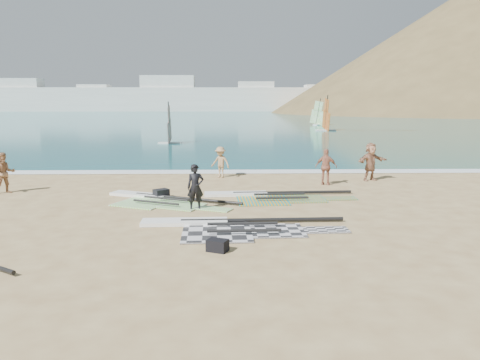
{
  "coord_description": "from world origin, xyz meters",
  "views": [
    {
      "loc": [
        0.88,
        -12.87,
        3.9
      ],
      "look_at": [
        1.26,
        4.0,
        1.0
      ],
      "focal_mm": 35.0,
      "sensor_mm": 36.0,
      "label": 1
    }
  ],
  "objects_px": {
    "rig_orange": "(267,196)",
    "beachgoer_left": "(5,173)",
    "beachgoer_right": "(371,162)",
    "rig_green": "(157,200)",
    "rig_grey": "(226,226)",
    "gear_bag_near": "(161,194)",
    "beachgoer_back": "(326,167)",
    "beachgoer_mid": "(220,162)",
    "person_wetsuit": "(195,187)",
    "gear_bag_far": "(218,245)"
  },
  "relations": [
    {
      "from": "rig_orange",
      "to": "gear_bag_far",
      "type": "relative_size",
      "value": 11.8
    },
    {
      "from": "rig_grey",
      "to": "beachgoer_left",
      "type": "bearing_deg",
      "value": 146.86
    },
    {
      "from": "rig_grey",
      "to": "gear_bag_near",
      "type": "xyz_separation_m",
      "value": [
        -2.64,
        4.53,
        0.13
      ]
    },
    {
      "from": "person_wetsuit",
      "to": "beachgoer_mid",
      "type": "bearing_deg",
      "value": 72.33
    },
    {
      "from": "beachgoer_back",
      "to": "rig_green",
      "type": "bearing_deg",
      "value": 41.71
    },
    {
      "from": "rig_green",
      "to": "person_wetsuit",
      "type": "relative_size",
      "value": 3.3
    },
    {
      "from": "beachgoer_mid",
      "to": "beachgoer_back",
      "type": "relative_size",
      "value": 0.94
    },
    {
      "from": "rig_orange",
      "to": "beachgoer_left",
      "type": "relative_size",
      "value": 3.54
    },
    {
      "from": "beachgoer_right",
      "to": "beachgoer_left",
      "type": "bearing_deg",
      "value": 164.07
    },
    {
      "from": "gear_bag_near",
      "to": "beachgoer_back",
      "type": "xyz_separation_m",
      "value": [
        7.22,
        2.82,
        0.66
      ]
    },
    {
      "from": "rig_green",
      "to": "gear_bag_near",
      "type": "height_order",
      "value": "gear_bag_near"
    },
    {
      "from": "rig_green",
      "to": "beachgoer_mid",
      "type": "relative_size",
      "value": 3.48
    },
    {
      "from": "rig_green",
      "to": "beachgoer_right",
      "type": "relative_size",
      "value": 2.93
    },
    {
      "from": "rig_grey",
      "to": "person_wetsuit",
      "type": "relative_size",
      "value": 3.92
    },
    {
      "from": "rig_green",
      "to": "beachgoer_mid",
      "type": "xyz_separation_m",
      "value": [
        2.39,
        5.6,
        0.74
      ]
    },
    {
      "from": "person_wetsuit",
      "to": "beachgoer_left",
      "type": "bearing_deg",
      "value": 146.95
    },
    {
      "from": "gear_bag_near",
      "to": "beachgoer_left",
      "type": "xyz_separation_m",
      "value": [
        -6.71,
        1.14,
        0.69
      ]
    },
    {
      "from": "beachgoer_back",
      "to": "beachgoer_right",
      "type": "xyz_separation_m",
      "value": [
        2.4,
        1.11,
        0.09
      ]
    },
    {
      "from": "gear_bag_far",
      "to": "beachgoer_left",
      "type": "bearing_deg",
      "value": 139.17
    },
    {
      "from": "beachgoer_back",
      "to": "beachgoer_right",
      "type": "distance_m",
      "value": 2.65
    },
    {
      "from": "gear_bag_near",
      "to": "beachgoer_right",
      "type": "bearing_deg",
      "value": 22.19
    },
    {
      "from": "beachgoer_back",
      "to": "rig_grey",
      "type": "bearing_deg",
      "value": 74.72
    },
    {
      "from": "rig_green",
      "to": "beachgoer_mid",
      "type": "height_order",
      "value": "beachgoer_mid"
    },
    {
      "from": "rig_green",
      "to": "beachgoer_left",
      "type": "relative_size",
      "value": 3.15
    },
    {
      "from": "person_wetsuit",
      "to": "beachgoer_mid",
      "type": "distance_m",
      "value": 7.14
    },
    {
      "from": "rig_orange",
      "to": "beachgoer_right",
      "type": "xyz_separation_m",
      "value": [
        5.36,
        3.95,
        0.88
      ]
    },
    {
      "from": "gear_bag_far",
      "to": "beachgoer_left",
      "type": "relative_size",
      "value": 0.3
    },
    {
      "from": "rig_green",
      "to": "rig_orange",
      "type": "xyz_separation_m",
      "value": [
        4.36,
        0.57,
        0.0
      ]
    },
    {
      "from": "rig_green",
      "to": "beachgoer_right",
      "type": "distance_m",
      "value": 10.76
    },
    {
      "from": "rig_orange",
      "to": "beachgoer_right",
      "type": "height_order",
      "value": "beachgoer_right"
    },
    {
      "from": "gear_bag_near",
      "to": "person_wetsuit",
      "type": "distance_m",
      "value": 2.68
    },
    {
      "from": "rig_grey",
      "to": "gear_bag_far",
      "type": "bearing_deg",
      "value": -97.23
    },
    {
      "from": "person_wetsuit",
      "to": "beachgoer_mid",
      "type": "relative_size",
      "value": 1.05
    },
    {
      "from": "gear_bag_far",
      "to": "beachgoer_back",
      "type": "distance_m",
      "value": 10.73
    },
    {
      "from": "rig_green",
      "to": "beachgoer_right",
      "type": "height_order",
      "value": "beachgoer_right"
    },
    {
      "from": "person_wetsuit",
      "to": "rig_grey",
      "type": "bearing_deg",
      "value": -77.09
    },
    {
      "from": "gear_bag_near",
      "to": "gear_bag_far",
      "type": "bearing_deg",
      "value": -70.22
    },
    {
      "from": "rig_grey",
      "to": "beachgoer_left",
      "type": "relative_size",
      "value": 3.73
    },
    {
      "from": "rig_grey",
      "to": "rig_orange",
      "type": "bearing_deg",
      "value": 68.24
    },
    {
      "from": "rig_grey",
      "to": "gear_bag_near",
      "type": "relative_size",
      "value": 11.41
    },
    {
      "from": "rig_orange",
      "to": "beachgoer_back",
      "type": "relative_size",
      "value": 3.66
    },
    {
      "from": "gear_bag_near",
      "to": "beachgoer_left",
      "type": "bearing_deg",
      "value": 170.36
    },
    {
      "from": "rig_green",
      "to": "beachgoer_back",
      "type": "height_order",
      "value": "beachgoer_back"
    },
    {
      "from": "beachgoer_back",
      "to": "beachgoer_right",
      "type": "bearing_deg",
      "value": -138.52
    },
    {
      "from": "rig_green",
      "to": "gear_bag_near",
      "type": "bearing_deg",
      "value": 105.11
    },
    {
      "from": "gear_bag_near",
      "to": "beachgoer_mid",
      "type": "distance_m",
      "value": 5.53
    },
    {
      "from": "beachgoer_right",
      "to": "beachgoer_back",
      "type": "bearing_deg",
      "value": 179.19
    },
    {
      "from": "beachgoer_right",
      "to": "gear_bag_near",
      "type": "bearing_deg",
      "value": 176.58
    },
    {
      "from": "rig_orange",
      "to": "beachgoer_left",
      "type": "distance_m",
      "value": 11.07
    },
    {
      "from": "rig_green",
      "to": "rig_grey",
      "type": "bearing_deg",
      "value": -31.17
    }
  ]
}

